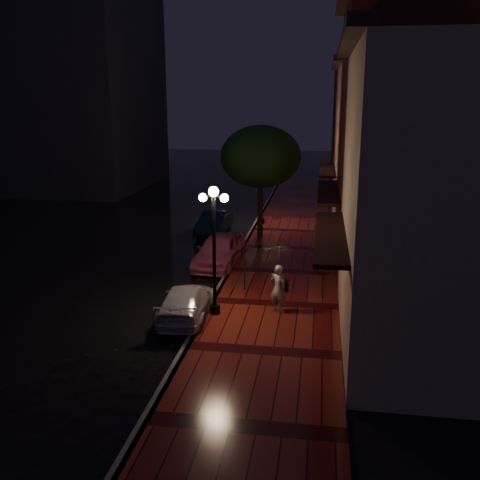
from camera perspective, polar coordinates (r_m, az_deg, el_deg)
The scene contains 15 objects.
ground at distance 22.92m, azimuth -1.09°, elevation -3.44°, with size 120.00×120.00×0.00m, color black.
sidewalk at distance 22.64m, azimuth 4.55°, elevation -3.51°, with size 4.50×60.00×0.15m, color #480D0E.
curb at distance 22.89m, azimuth -1.09°, elevation -3.26°, with size 0.25×60.00×0.15m, color #595451.
storefront_near at distance 16.07m, azimuth 20.35°, elevation 3.54°, with size 5.00×8.00×8.50m, color gray.
storefront_mid at distance 23.76m, azimuth 16.87°, elevation 10.13°, with size 5.00×8.00×11.00m, color #511914.
storefront_far at distance 31.76m, azimuth 14.79°, elevation 9.41°, with size 5.00×8.00×9.00m, color #8C5951.
storefront_extra at distance 41.66m, azimuth 13.45°, elevation 11.27°, with size 5.00×12.00×10.00m, color #511914.
streetlamp_near at distance 17.40m, azimuth -2.78°, elevation -0.35°, with size 0.96×0.36×4.31m.
streetlamp_far at distance 30.99m, azimuth 2.37°, elevation 6.21°, with size 0.96×0.36×4.31m.
street_tree at distance 27.79m, azimuth 2.24°, elevation 8.68°, with size 4.16×4.16×5.80m.
pink_car at distance 23.60m, azimuth -2.19°, elevation -1.09°, with size 1.70×4.23×1.44m, color #C5517C.
navy_car at distance 29.42m, azimuth -2.78°, elevation 1.85°, with size 1.32×3.80×1.25m, color black.
silver_car at distance 18.11m, azimuth -5.75°, elevation -6.59°, with size 1.57×3.85×1.12m, color #AFAFB7.
woman_with_umbrella at distance 17.85m, azimuth 4.17°, elevation -3.04°, with size 0.97×0.99×2.33m.
parking_meter at distance 20.14m, azimuth 0.50°, elevation -3.42°, with size 0.12×0.10×1.17m.
Camera 1 is at (3.72, -21.48, 7.05)m, focal length 40.00 mm.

